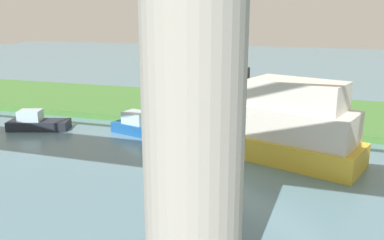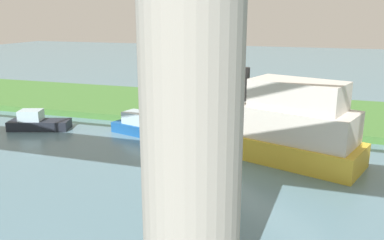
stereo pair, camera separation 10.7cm
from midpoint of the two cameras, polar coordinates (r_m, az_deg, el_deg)
The scene contains 8 objects.
ground_plane at distance 29.50m, azimuth 5.77°, elevation -1.62°, with size 160.00×160.00×0.00m, color slate.
grassy_bank at distance 35.14m, azimuth 7.89°, elevation 1.42°, with size 80.00×12.00×0.50m, color #427533.
bridge_pylon at distance 11.30m, azimuth 0.19°, elevation -0.20°, with size 2.91×2.91×10.75m, color #9E998E.
person_on_bank at distance 31.18m, azimuth 16.32°, elevation 1.03°, with size 0.50×0.50×1.39m.
mooring_post at distance 31.36m, azimuth 3.31°, elevation 1.26°, with size 0.20×0.20×0.95m, color brown.
pontoon_yellow at distance 24.08m, azimuth 12.39°, elevation -0.90°, with size 10.72×6.49×5.20m.
riverboat_paddlewheel at distance 31.88m, azimuth -20.92°, elevation -0.32°, with size 4.63×2.81×1.46m.
skiff_small at distance 28.81m, azimuth -7.02°, elevation -0.90°, with size 4.97×2.85×1.57m.
Camera 2 is at (-5.93, 27.68, 8.30)m, focal length 37.71 mm.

